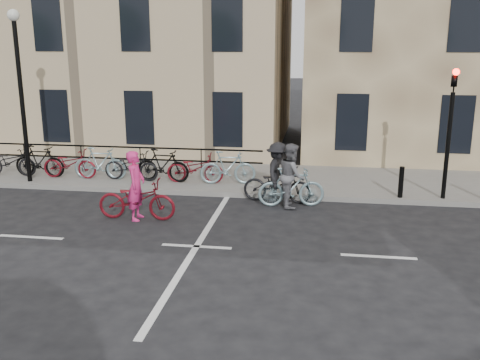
# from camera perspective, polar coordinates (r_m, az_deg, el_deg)

# --- Properties ---
(ground) EXTENTS (120.00, 120.00, 0.00)m
(ground) POSITION_cam_1_polar(r_m,az_deg,el_deg) (12.16, -4.66, -7.09)
(ground) COLOR black
(ground) RESTS_ON ground
(sidewalk) EXTENTS (46.00, 4.00, 0.15)m
(sidewalk) POSITION_cam_1_polar(r_m,az_deg,el_deg) (18.78, -12.42, 0.60)
(sidewalk) COLOR slate
(sidewalk) RESTS_ON ground
(building_west) EXTENTS (20.00, 10.00, 10.00)m
(building_west) POSITION_cam_1_polar(r_m,az_deg,el_deg) (26.69, -17.95, 15.25)
(building_west) COLOR tan
(building_west) RESTS_ON sidewalk
(traffic_light) EXTENTS (0.18, 0.30, 3.90)m
(traffic_light) POSITION_cam_1_polar(r_m,az_deg,el_deg) (15.88, 21.55, 6.19)
(traffic_light) COLOR black
(traffic_light) RESTS_ON sidewalk
(lamp_post) EXTENTS (0.36, 0.36, 5.28)m
(lamp_post) POSITION_cam_1_polar(r_m,az_deg,el_deg) (17.95, -22.47, 10.28)
(lamp_post) COLOR black
(lamp_post) RESTS_ON sidewalk
(bollard_east) EXTENTS (0.14, 0.14, 0.90)m
(bollard_east) POSITION_cam_1_polar(r_m,az_deg,el_deg) (15.91, 16.80, -0.22)
(bollard_east) COLOR black
(bollard_east) RESTS_ON sidewalk
(parked_bikes) EXTENTS (9.35, 1.23, 1.05)m
(parked_bikes) POSITION_cam_1_polar(r_m,az_deg,el_deg) (17.73, -13.21, 1.64)
(parked_bikes) COLOR black
(parked_bikes) RESTS_ON sidewalk
(cyclist_pink) EXTENTS (2.04, 0.75, 1.81)m
(cyclist_pink) POSITION_cam_1_polar(r_m,az_deg,el_deg) (14.03, -10.98, -1.68)
(cyclist_pink) COLOR maroon
(cyclist_pink) RESTS_ON ground
(cyclist_grey) EXTENTS (1.92, 0.98, 1.79)m
(cyclist_grey) POSITION_cam_1_polar(r_m,az_deg,el_deg) (14.89, 5.51, -0.14)
(cyclist_grey) COLOR #7D9DA4
(cyclist_grey) RESTS_ON ground
(cyclist_dark) EXTENTS (2.02, 1.19, 1.75)m
(cyclist_dark) POSITION_cam_1_polar(r_m,az_deg,el_deg) (15.28, 4.00, 0.12)
(cyclist_dark) COLOR black
(cyclist_dark) RESTS_ON ground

